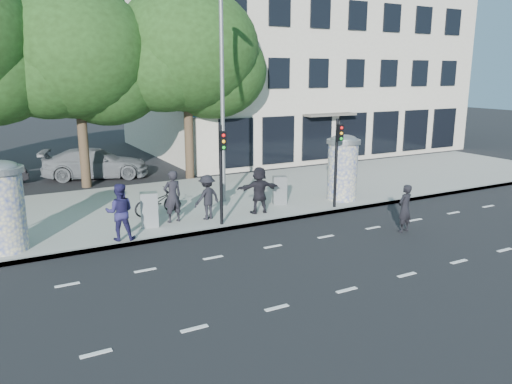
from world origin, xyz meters
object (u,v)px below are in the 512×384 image
street_lamp (223,84)px  traffic_pole_near (221,165)px  car_right (96,163)px  traffic_pole_far (337,154)px  ad_column_right (343,166)px  cabinet_left (149,210)px  ad_column_left (2,204)px  man_road (405,208)px  ped_b (173,196)px  ped_c (120,212)px  ped_f (259,190)px  bicycle (157,202)px  ped_d (207,197)px  cabinet_right (280,190)px

street_lamp → traffic_pole_near: bearing=-116.2°
street_lamp → car_right: size_ratio=1.55×
traffic_pole_far → street_lamp: 5.12m
ad_column_right → car_right: ad_column_right is taller
cabinet_left → ad_column_left: bearing=-163.3°
traffic_pole_far → man_road: (0.43, -3.19, -1.42)m
traffic_pole_near → ad_column_left: bearing=173.9°
ped_b → cabinet_left: ped_b is taller
ped_c → traffic_pole_near: bearing=-163.3°
ped_f → traffic_pole_far: bearing=174.5°
traffic_pole_near → bicycle: 3.23m
ped_f → man_road: 5.18m
bicycle → car_right: (-0.50, 8.57, 0.13)m
traffic_pole_near → traffic_pole_far: same height
street_lamp → ped_c: street_lamp is taller
traffic_pole_near → car_right: traffic_pole_near is taller
bicycle → ad_column_right: bearing=-112.9°
ped_c → bicycle: 2.95m
traffic_pole_far → bicycle: traffic_pole_far is taller
cabinet_left → ped_f: bearing=9.6°
ped_d → man_road: size_ratio=0.98×
ad_column_right → street_lamp: (-4.40, 1.93, 3.26)m
street_lamp → cabinet_right: size_ratio=7.22×
ped_b → cabinet_right: size_ratio=1.65×
traffic_pole_near → ped_f: (1.82, 0.71, -1.21)m
ped_b → car_right: (-0.70, 9.77, -0.31)m
street_lamp → cabinet_right: bearing=-37.5°
cabinet_right → car_right: (-5.24, 9.40, 0.05)m
traffic_pole_near → cabinet_left: traffic_pole_near is taller
ped_c → cabinet_right: ped_c is taller
ad_column_right → ped_f: bearing=-177.1°
ped_f → ped_c: bearing=14.9°
man_road → cabinet_left: 8.55m
cabinet_right → car_right: size_ratio=0.21×
traffic_pole_near → ped_c: bearing=179.0°
traffic_pole_far → cabinet_left: traffic_pole_far is taller
ad_column_left → ped_d: size_ratio=1.67×
ped_f → man_road: (3.41, -3.89, -0.21)m
street_lamp → ped_d: 4.60m
ped_f → ad_column_left: bearing=7.8°
ped_c → man_road: size_ratio=1.10×
street_lamp → ped_f: size_ratio=4.61×
cabinet_right → ped_c: bearing=-146.6°
ped_d → bicycle: 2.03m
traffic_pole_near → street_lamp: 4.07m
ped_d → cabinet_left: 2.08m
traffic_pole_far → cabinet_right: (-1.63, 1.48, -1.53)m
cabinet_left → cabinet_right: (5.42, 0.51, -0.03)m
cabinet_left → car_right: 9.91m
ad_column_right → ped_f: ad_column_right is taller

